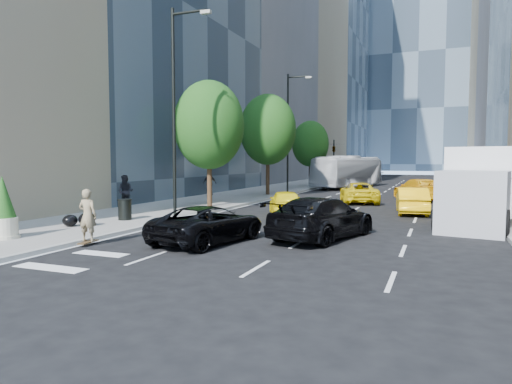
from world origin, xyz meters
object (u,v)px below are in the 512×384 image
at_px(black_sedan_lincoln, 209,224).
at_px(planter_shrub, 3,209).
at_px(black_sedan_mercedes, 322,218).
at_px(trash_can, 125,210).
at_px(box_truck, 481,186).
at_px(skateboarder, 88,219).
at_px(city_bus, 348,172).

distance_m(black_sedan_lincoln, planter_shrub, 7.26).
height_order(black_sedan_mercedes, trash_can, black_sedan_mercedes).
height_order(black_sedan_mercedes, box_truck, box_truck).
xyz_separation_m(skateboarder, box_truck, (12.86, 10.15, 0.86)).
distance_m(black_sedan_lincoln, black_sedan_mercedes, 4.21).
xyz_separation_m(black_sedan_lincoln, box_truck, (9.26, 8.15, 1.10)).
xyz_separation_m(black_sedan_lincoln, black_sedan_mercedes, (3.53, 2.28, 0.12)).
relative_size(box_truck, planter_shrub, 3.42).
height_order(black_sedan_lincoln, box_truck, box_truck).
relative_size(black_sedan_mercedes, city_bus, 0.45).
distance_m(trash_can, planter_shrub, 5.79).
distance_m(black_sedan_mercedes, box_truck, 8.27).
height_order(box_truck, trash_can, box_truck).
xyz_separation_m(black_sedan_mercedes, planter_shrub, (-10.25, -4.99, 0.43)).
height_order(black_sedan_mercedes, planter_shrub, planter_shrub).
bearing_deg(black_sedan_mercedes, skateboarder, 46.02).
xyz_separation_m(box_truck, planter_shrub, (-15.98, -10.86, -0.55)).
bearing_deg(black_sedan_lincoln, box_truck, -128.31).
distance_m(black_sedan_mercedes, city_bus, 31.74).
bearing_deg(black_sedan_lincoln, skateboarder, 39.38).
bearing_deg(skateboarder, black_sedan_mercedes, -157.09).
xyz_separation_m(skateboarder, trash_can, (-2.35, 5.00, -0.30)).
distance_m(city_bus, box_truck, 27.57).
bearing_deg(black_sedan_lincoln, black_sedan_mercedes, -136.88).
bearing_deg(skateboarder, black_sedan_lincoln, -158.98).
distance_m(city_bus, planter_shrub, 36.76).
bearing_deg(planter_shrub, city_bus, 81.46).
relative_size(black_sedan_lincoln, box_truck, 0.62).
bearing_deg(box_truck, planter_shrub, -135.11).
height_order(skateboarder, box_truck, box_truck).
bearing_deg(planter_shrub, box_truck, 34.21).
height_order(skateboarder, city_bus, city_bus).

